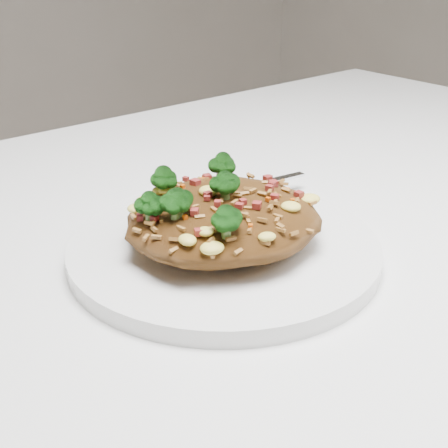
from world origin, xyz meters
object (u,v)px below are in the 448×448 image
at_px(plate, 224,249).
at_px(fork, 242,188).
at_px(fried_rice, 222,209).
at_px(dining_table, 272,311).

xyz_separation_m(plate, fork, (0.08, 0.07, 0.01)).
distance_m(plate, fried_rice, 0.03).
bearing_deg(fried_rice, plate, -12.16).
relative_size(plate, fork, 1.53).
height_order(plate, fried_rice, fried_rice).
bearing_deg(dining_table, fork, 79.43).
height_order(fried_rice, fork, fried_rice).
relative_size(fried_rice, fork, 0.98).
distance_m(dining_table, plate, 0.12).
bearing_deg(fork, plate, -130.44).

